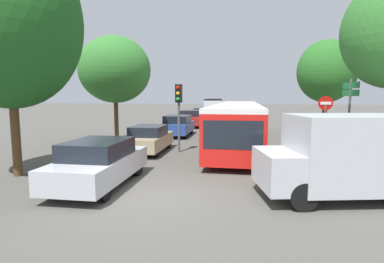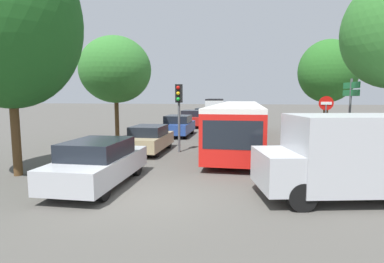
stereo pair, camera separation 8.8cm
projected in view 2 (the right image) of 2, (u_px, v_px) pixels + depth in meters
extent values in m
plane|color=#4F4C47|center=(151.00, 196.00, 8.44)|extent=(200.00, 200.00, 0.00)
cube|color=red|center=(236.00, 128.00, 14.88)|extent=(2.45, 8.93, 1.92)
cube|color=black|center=(237.00, 121.00, 14.84)|extent=(2.47, 8.57, 0.84)
cube|color=silver|center=(237.00, 107.00, 14.75)|extent=(2.45, 8.93, 0.19)
cube|color=red|center=(240.00, 117.00, 23.13)|extent=(2.43, 6.11, 1.92)
cube|color=black|center=(240.00, 112.00, 23.09)|extent=(2.45, 5.87, 0.84)
cube|color=silver|center=(240.00, 103.00, 23.01)|extent=(2.43, 6.11, 0.19)
cylinder|color=black|center=(239.00, 121.00, 19.69)|extent=(1.78, 0.95, 1.77)
cube|color=black|center=(232.00, 135.00, 10.53)|extent=(2.11, 0.11, 1.03)
cylinder|color=black|center=(259.00, 155.00, 12.00)|extent=(0.29, 0.94, 0.94)
cylinder|color=black|center=(209.00, 153.00, 12.36)|extent=(0.29, 0.94, 0.94)
cylinder|color=black|center=(255.00, 136.00, 17.57)|extent=(0.29, 0.94, 0.94)
cylinder|color=black|center=(221.00, 136.00, 17.93)|extent=(0.29, 0.94, 0.94)
cylinder|color=black|center=(253.00, 127.00, 23.04)|extent=(0.29, 0.94, 0.94)
cylinder|color=black|center=(227.00, 126.00, 23.40)|extent=(0.29, 0.94, 0.94)
cube|color=silver|center=(215.00, 106.00, 46.20)|extent=(3.32, 11.36, 1.95)
cube|color=black|center=(215.00, 104.00, 46.16)|extent=(3.30, 10.81, 0.82)
cube|color=black|center=(215.00, 99.00, 46.08)|extent=(3.32, 11.36, 0.19)
cylinder|color=black|center=(209.00, 110.00, 50.05)|extent=(0.37, 0.99, 0.97)
cylinder|color=black|center=(222.00, 110.00, 49.84)|extent=(0.37, 0.99, 0.97)
cylinder|color=black|center=(207.00, 112.00, 43.07)|extent=(0.37, 0.99, 0.97)
cylinder|color=black|center=(222.00, 113.00, 42.87)|extent=(0.37, 0.99, 0.97)
cube|color=#B7BABF|center=(99.00, 167.00, 9.45)|extent=(1.84, 4.22, 0.68)
cube|color=black|center=(97.00, 148.00, 9.29)|extent=(1.67, 2.22, 0.52)
cylinder|color=black|center=(97.00, 165.00, 10.92)|extent=(0.23, 0.64, 0.64)
cylinder|color=black|center=(137.00, 166.00, 10.68)|extent=(0.23, 0.64, 0.64)
cylinder|color=black|center=(52.00, 187.00, 8.29)|extent=(0.23, 0.64, 0.64)
cylinder|color=black|center=(103.00, 189.00, 8.05)|extent=(0.23, 0.64, 0.64)
cube|color=tan|center=(150.00, 141.00, 15.11)|extent=(1.70, 3.90, 0.63)
cube|color=black|center=(149.00, 130.00, 14.96)|extent=(1.54, 2.05, 0.48)
cylinder|color=black|center=(144.00, 142.00, 16.47)|extent=(0.21, 0.59, 0.59)
cylinder|color=black|center=(169.00, 143.00, 16.25)|extent=(0.21, 0.59, 0.59)
cylinder|color=black|center=(128.00, 150.00, 14.04)|extent=(0.21, 0.59, 0.59)
cylinder|color=black|center=(156.00, 151.00, 13.82)|extent=(0.21, 0.59, 0.59)
cube|color=#284799|center=(179.00, 127.00, 21.35)|extent=(1.85, 4.24, 0.68)
cube|color=black|center=(178.00, 119.00, 21.18)|extent=(1.67, 2.23, 0.52)
cylinder|color=black|center=(173.00, 129.00, 22.83)|extent=(0.23, 0.65, 0.64)
cylinder|color=black|center=(192.00, 129.00, 22.59)|extent=(0.23, 0.65, 0.64)
cylinder|color=black|center=(164.00, 133.00, 20.18)|extent=(0.23, 0.65, 0.64)
cylinder|color=black|center=(185.00, 134.00, 19.95)|extent=(0.23, 0.65, 0.64)
cube|color=#B21E19|center=(192.00, 120.00, 27.77)|extent=(1.93, 4.44, 0.71)
cube|color=black|center=(192.00, 113.00, 27.59)|extent=(1.75, 2.33, 0.55)
cylinder|color=black|center=(187.00, 122.00, 29.31)|extent=(0.24, 0.68, 0.67)
cylinder|color=black|center=(203.00, 122.00, 29.06)|extent=(0.24, 0.68, 0.67)
cylinder|color=black|center=(181.00, 124.00, 26.54)|extent=(0.24, 0.68, 0.67)
cylinder|color=black|center=(199.00, 125.00, 26.30)|extent=(0.24, 0.68, 0.67)
cube|color=#236638|center=(203.00, 116.00, 34.25)|extent=(1.85, 4.24, 0.68)
cube|color=black|center=(203.00, 110.00, 34.08)|extent=(1.68, 2.23, 0.52)
cylinder|color=black|center=(199.00, 117.00, 35.73)|extent=(0.23, 0.65, 0.64)
cylinder|color=black|center=(211.00, 117.00, 35.49)|extent=(0.23, 0.65, 0.64)
cylinder|color=black|center=(195.00, 119.00, 33.08)|extent=(0.23, 0.65, 0.64)
cylinder|color=black|center=(209.00, 119.00, 32.84)|extent=(0.23, 0.65, 0.64)
cube|color=#B7BABF|center=(367.00, 152.00, 8.14)|extent=(4.43, 2.83, 2.00)
cube|color=#B7BABF|center=(275.00, 170.00, 8.09)|extent=(1.29, 2.05, 1.00)
cylinder|color=black|center=(302.00, 197.00, 7.33)|extent=(0.75, 0.39, 0.72)
cylinder|color=black|center=(279.00, 178.00, 9.00)|extent=(0.75, 0.39, 0.72)
cylinder|color=#56595E|center=(179.00, 119.00, 14.98)|extent=(0.12, 0.12, 3.40)
cube|color=black|center=(179.00, 93.00, 14.83)|extent=(0.33, 0.26, 0.90)
sphere|color=red|center=(178.00, 88.00, 14.65)|extent=(0.18, 0.18, 0.18)
sphere|color=#EAAD14|center=(178.00, 93.00, 14.69)|extent=(0.18, 0.18, 0.18)
sphere|color=green|center=(178.00, 99.00, 14.72)|extent=(0.18, 0.18, 0.18)
cylinder|color=#56595E|center=(325.00, 129.00, 14.88)|extent=(0.08, 0.08, 2.40)
cylinder|color=red|center=(326.00, 103.00, 14.73)|extent=(0.70, 0.03, 0.70)
cube|color=white|center=(326.00, 103.00, 14.71)|extent=(0.50, 0.04, 0.14)
cylinder|color=#56595E|center=(349.00, 119.00, 13.61)|extent=(0.10, 0.10, 3.60)
cube|color=#197A38|center=(351.00, 85.00, 13.43)|extent=(0.28, 1.39, 0.28)
cube|color=#197A38|center=(351.00, 93.00, 13.47)|extent=(0.28, 1.39, 0.28)
cylinder|color=#51381E|center=(16.00, 132.00, 10.52)|extent=(0.30, 0.30, 3.11)
ellipsoid|color=#1E561E|center=(8.00, 21.00, 10.08)|extent=(4.84, 4.84, 5.89)
cylinder|color=#51381E|center=(117.00, 119.00, 17.83)|extent=(0.25, 0.25, 2.90)
ellipsoid|color=#33752D|center=(115.00, 70.00, 17.49)|extent=(4.15, 4.15, 3.87)
ellipsoid|color=#3D7F38|center=(109.00, 80.00, 17.41)|extent=(2.49, 2.49, 2.13)
cylinder|color=#51381E|center=(325.00, 115.00, 21.22)|extent=(0.33, 0.33, 2.92)
ellipsoid|color=#286623|center=(328.00, 71.00, 20.85)|extent=(4.01, 4.01, 4.34)
ellipsoid|color=#3D7F38|center=(331.00, 81.00, 20.93)|extent=(2.40, 2.40, 2.39)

